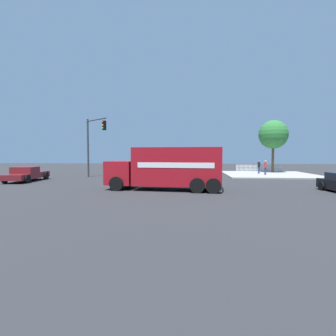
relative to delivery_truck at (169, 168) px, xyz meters
name	(u,v)px	position (x,y,z in m)	size (l,w,h in m)	color
ground_plane	(152,187)	(1.45, -1.45, -1.57)	(100.00, 100.00, 0.00)	#2B2B2D
sidewalk_corner_near	(269,174)	(-11.17, -14.08, -1.50)	(10.61, 10.61, 0.14)	#9E998E
delivery_truck	(169,168)	(0.00, 0.00, 0.00)	(8.43, 3.51, 3.03)	#AD141E
traffic_light_primary	(93,139)	(9.01, -8.86, 2.64)	(3.05, 2.55, 6.47)	#38383D
pickup_maroon	(26,174)	(13.88, -4.58, -0.84)	(2.58, 5.34, 1.38)	maroon
pedestrian_near_corner	(265,167)	(-10.35, -12.72, -0.46)	(0.23, 0.53, 1.69)	navy
pedestrian_crossing	(259,166)	(-10.10, -14.67, -0.50)	(0.38, 0.45, 1.64)	navy
picket_fence_run	(258,168)	(-11.17, -19.14, -0.95)	(6.22, 0.05, 0.95)	silver
shade_tree_near	(273,135)	(-12.48, -16.98, 3.59)	(3.77, 3.77, 6.92)	brown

